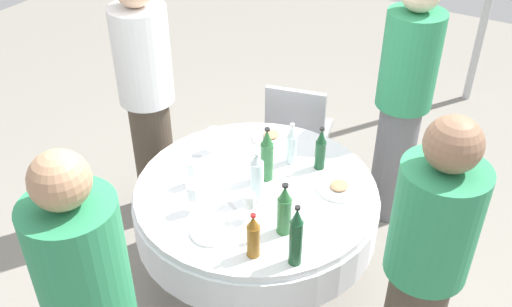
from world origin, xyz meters
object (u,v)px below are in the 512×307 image
object	(u,v)px
bottle_green_front	(284,210)
plate_inner	(271,136)
plate_outer	(339,188)
wine_glass_east	(214,135)
bottle_dark_green_left	(296,237)
person_rear	(403,101)
bottle_clear_rear	(257,178)
wine_glass_north	(193,193)
wine_glass_south	(250,202)
wine_glass_front	(193,169)
dining_table	(256,208)
bottle_green_east	(267,156)
plate_far	(212,231)
chair_north	(298,129)
person_left	(147,96)
person_west	(423,274)
bottle_dark_green_west	(321,150)
bottle_amber_north	(253,236)
bottle_clear_south	(291,145)

from	to	relation	value
bottle_green_front	plate_inner	size ratio (longest dim) A/B	1.24
plate_outer	wine_glass_east	bearing A→B (deg)	-87.16
bottle_dark_green_left	person_rear	xyz separation A→B (m)	(-1.42, -0.00, -0.01)
bottle_clear_rear	bottle_green_front	distance (m)	0.28
wine_glass_north	wine_glass_south	xyz separation A→B (m)	(-0.09, 0.27, 0.00)
wine_glass_front	plate_inner	bearing A→B (deg)	167.42
dining_table	wine_glass_east	size ratio (longest dim) A/B	9.05
wine_glass_south	bottle_green_east	bearing A→B (deg)	-163.78
wine_glass_south	plate_outer	size ratio (longest dim) A/B	0.66
wine_glass_front	plate_far	xyz separation A→B (m)	(0.26, 0.30, -0.09)
plate_far	chair_north	size ratio (longest dim) A/B	0.24
person_left	plate_inner	bearing A→B (deg)	-60.89
plate_far	person_west	distance (m)	0.99
bottle_dark_green_west	bottle_dark_green_left	distance (m)	0.75
dining_table	person_left	xyz separation A→B (m)	(-0.26, -0.94, 0.30)
person_left	bottle_green_front	bearing A→B (deg)	-96.07
wine_glass_east	person_left	distance (m)	0.57
dining_table	bottle_amber_north	world-z (taller)	bottle_amber_north
bottle_green_front	chair_north	size ratio (longest dim) A/B	0.33
bottle_green_east	wine_glass_south	world-z (taller)	bottle_green_east
person_rear	chair_north	size ratio (longest dim) A/B	1.93
person_rear	bottle_dark_green_west	bearing A→B (deg)	-84.67
dining_table	wine_glass_north	xyz separation A→B (m)	(0.32, -0.17, 0.26)
plate_inner	person_rear	world-z (taller)	person_rear
bottle_dark_green_west	bottle_clear_rear	world-z (taller)	bottle_clear_rear
dining_table	wine_glass_front	world-z (taller)	wine_glass_front
dining_table	person_left	distance (m)	1.03
bottle_green_east	plate_outer	bearing A→B (deg)	106.46
wine_glass_east	wine_glass_front	world-z (taller)	same
chair_north	plate_far	bearing A→B (deg)	-94.03
person_rear	chair_north	xyz separation A→B (m)	(0.10, -0.66, -0.37)
person_left	chair_north	world-z (taller)	person_left
bottle_green_east	bottle_green_front	world-z (taller)	bottle_green_east
wine_glass_front	wine_glass_north	distance (m)	0.22
plate_outer	person_rear	size ratio (longest dim) A/B	0.14
dining_table	person_west	distance (m)	1.04
bottle_amber_north	wine_glass_front	xyz separation A→B (m)	(-0.28, -0.55, -0.01)
wine_glass_south	plate_far	bearing A→B (deg)	-30.45
bottle_green_front	chair_north	distance (m)	1.32
bottle_clear_south	chair_north	size ratio (longest dim) A/B	0.29
person_west	bottle_green_front	bearing A→B (deg)	-77.80
bottle_clear_rear	bottle_clear_south	bearing A→B (deg)	-179.39
wine_glass_south	dining_table	bearing A→B (deg)	-155.91
bottle_clear_south	plate_inner	bearing A→B (deg)	-125.46
bottle_green_east	bottle_dark_green_west	bearing A→B (deg)	139.15
wine_glass_south	bottle_dark_green_west	bearing A→B (deg)	169.44
bottle_clear_rear	wine_glass_east	world-z (taller)	bottle_clear_rear
bottle_green_front	plate_inner	world-z (taller)	bottle_green_front
bottle_amber_north	chair_north	size ratio (longest dim) A/B	0.28
plate_far	person_rear	world-z (taller)	person_rear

